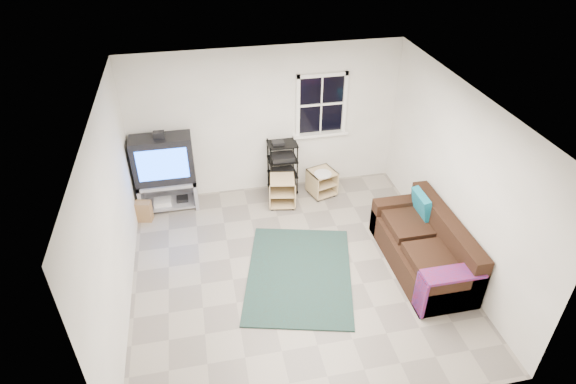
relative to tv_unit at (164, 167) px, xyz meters
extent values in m
plane|color=gray|center=(1.76, -2.03, -0.79)|extent=(4.60, 4.60, 0.00)
plane|color=white|center=(1.76, -2.03, 1.81)|extent=(4.60, 4.60, 0.00)
plane|color=white|center=(1.76, 0.27, 0.51)|extent=(4.60, 0.00, 4.60)
plane|color=white|center=(1.76, -4.33, 0.51)|extent=(4.60, 0.00, 4.60)
plane|color=white|center=(-0.54, -2.03, 0.51)|extent=(0.00, 4.60, 4.60)
plane|color=white|center=(4.06, -2.03, 0.51)|extent=(0.00, 4.60, 4.60)
cube|color=black|center=(2.71, 0.25, 0.76)|extent=(0.80, 0.01, 1.02)
cube|color=white|center=(2.71, 0.23, 1.28)|extent=(0.88, 0.06, 0.06)
cube|color=white|center=(2.71, 0.22, 0.21)|extent=(0.98, 0.14, 0.05)
cube|color=white|center=(2.30, 0.23, 0.76)|extent=(0.06, 0.06, 1.10)
cube|color=white|center=(3.12, 0.23, 0.76)|extent=(0.06, 0.06, 1.10)
cube|color=white|center=(2.71, 0.24, 0.76)|extent=(0.78, 0.04, 0.04)
cube|color=#A5A5AD|center=(0.00, -0.01, -0.28)|extent=(0.97, 0.49, 0.06)
cube|color=#A5A5AD|center=(-0.46, -0.01, -0.52)|extent=(0.06, 0.49, 0.54)
cube|color=#A5A5AD|center=(0.46, -0.01, -0.52)|extent=(0.06, 0.49, 0.54)
cube|color=#A5A5AD|center=(0.00, -0.01, -0.72)|extent=(0.86, 0.45, 0.04)
cube|color=#A5A5AD|center=(0.00, 0.22, -0.52)|extent=(0.97, 0.04, 0.54)
cube|color=silver|center=(-0.12, -0.05, -0.66)|extent=(0.29, 0.23, 0.08)
cube|color=black|center=(0.21, -0.01, -0.67)|extent=(0.19, 0.18, 0.06)
cube|color=black|center=(0.00, -0.01, 0.15)|extent=(0.97, 0.41, 0.80)
cube|color=#1E5BFF|center=(0.00, -0.22, 0.17)|extent=(0.80, 0.01, 0.54)
cube|color=black|center=(0.00, -0.01, 0.60)|extent=(0.18, 0.13, 0.10)
cylinder|color=black|center=(1.77, -0.10, -0.28)|extent=(0.02, 0.02, 1.01)
cylinder|color=black|center=(2.23, -0.10, -0.28)|extent=(0.02, 0.02, 1.01)
cylinder|color=black|center=(1.77, 0.23, -0.28)|extent=(0.02, 0.02, 1.01)
cylinder|color=black|center=(2.23, 0.23, -0.28)|extent=(0.02, 0.02, 1.01)
cube|color=black|center=(2.00, 0.06, -0.74)|extent=(0.50, 0.37, 0.02)
cube|color=black|center=(2.00, 0.06, -0.69)|extent=(0.39, 0.29, 0.08)
cube|color=black|center=(2.00, 0.06, -0.43)|extent=(0.50, 0.37, 0.02)
cube|color=black|center=(2.00, 0.06, -0.38)|extent=(0.39, 0.29, 0.08)
cube|color=black|center=(2.00, 0.06, -0.13)|extent=(0.50, 0.37, 0.02)
cube|color=black|center=(2.00, 0.06, -0.08)|extent=(0.39, 0.29, 0.08)
cube|color=black|center=(2.00, 0.06, 0.18)|extent=(0.50, 0.37, 0.02)
cube|color=tan|center=(1.92, -0.35, -0.26)|extent=(0.52, 0.52, 0.02)
cube|color=tan|center=(1.92, -0.35, -0.73)|extent=(0.52, 0.52, 0.02)
cube|color=tan|center=(1.70, -0.31, -0.50)|extent=(0.09, 0.45, 0.49)
cube|color=tan|center=(2.13, -0.38, -0.50)|extent=(0.09, 0.45, 0.49)
cube|color=tan|center=(1.95, -0.13, -0.50)|extent=(0.41, 0.09, 0.49)
cube|color=tan|center=(1.92, -0.35, -0.52)|extent=(0.48, 0.49, 0.02)
cylinder|color=black|center=(1.71, -0.49, -0.76)|extent=(0.04, 0.04, 0.04)
cylinder|color=black|center=(2.12, -0.20, -0.76)|extent=(0.04, 0.04, 0.04)
cube|color=tan|center=(2.66, -0.18, -0.32)|extent=(0.53, 0.53, 0.02)
cube|color=tan|center=(2.66, -0.18, -0.73)|extent=(0.53, 0.53, 0.02)
cube|color=tan|center=(2.47, -0.24, -0.53)|extent=(0.14, 0.42, 0.43)
cube|color=tan|center=(2.86, -0.12, -0.53)|extent=(0.14, 0.42, 0.43)
cube|color=tan|center=(2.60, 0.01, -0.53)|extent=(0.38, 0.13, 0.43)
cube|color=tan|center=(2.66, -0.18, -0.54)|extent=(0.49, 0.50, 0.02)
cylinder|color=black|center=(2.55, -0.39, -0.76)|extent=(0.04, 0.04, 0.04)
cylinder|color=black|center=(2.78, 0.03, -0.76)|extent=(0.04, 0.04, 0.04)
cylinder|color=silver|center=(2.65, -0.28, -0.30)|extent=(0.30, 0.30, 0.02)
cube|color=black|center=(3.60, -2.28, -0.58)|extent=(0.87, 1.93, 0.41)
cube|color=black|center=(3.92, -2.28, -0.17)|extent=(0.23, 1.93, 0.42)
cube|color=black|center=(3.60, -1.43, -0.49)|extent=(0.87, 0.23, 0.60)
cube|color=black|center=(3.60, -3.14, -0.49)|extent=(0.87, 0.23, 0.60)
cube|color=black|center=(3.52, -2.67, -0.32)|extent=(0.58, 0.70, 0.13)
cube|color=black|center=(3.52, -1.90, -0.32)|extent=(0.58, 0.70, 0.13)
cube|color=teal|center=(3.77, -1.75, -0.09)|extent=(0.19, 0.46, 0.40)
cube|color=navy|center=(3.58, -3.14, -0.17)|extent=(0.80, 0.29, 0.04)
cube|color=navy|center=(3.18, -3.14, -0.47)|extent=(0.04, 0.29, 0.56)
cube|color=black|center=(1.82, -2.12, -0.77)|extent=(1.93, 2.33, 0.02)
cube|color=olive|center=(-0.41, -0.34, -0.61)|extent=(0.28, 0.21, 0.36)
camera|label=1|loc=(0.63, -7.08, 4.09)|focal=30.00mm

